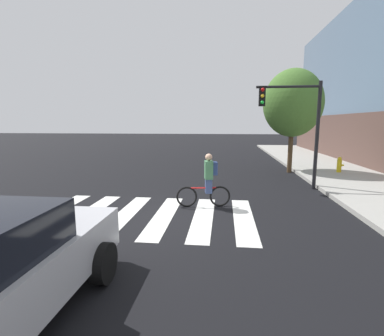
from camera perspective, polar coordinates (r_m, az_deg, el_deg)
The scene contains 6 objects.
ground_plane at distance 8.26m, azimuth -6.23°, elevation -9.54°, with size 120.00×120.00×0.00m, color black.
crosswalk_stripes at distance 8.37m, azimuth -9.50°, elevation -9.31°, with size 6.17×3.72×0.01m.
cyclist at distance 8.87m, azimuth 3.14°, elevation -2.54°, with size 1.69×0.40×1.69m.
traffic_light_near at distance 11.90m, azimuth 20.23°, elevation 9.66°, with size 2.47×0.28×4.20m.
fire_hydrant at distance 16.14m, azimuth 27.52°, elevation 0.59°, with size 0.33×0.22×0.78m.
street_tree_near at distance 15.88m, azimuth 19.62°, elevation 12.16°, with size 3.02×3.02×5.37m.
Camera 1 is at (1.74, -7.63, 2.63)m, focal length 26.51 mm.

